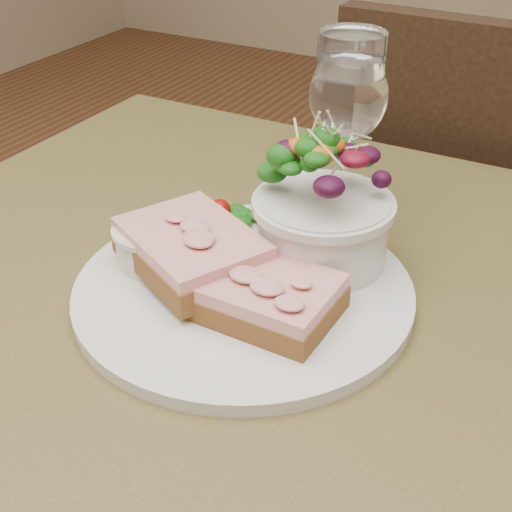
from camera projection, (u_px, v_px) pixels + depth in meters
The scene contains 9 objects.
cafe_table at pixel (237, 401), 0.66m from camera, with size 0.80×0.80×0.75m.
chair_far at pixel (470, 349), 1.27m from camera, with size 0.43×0.43×0.90m.
dinner_plate at pixel (243, 291), 0.62m from camera, with size 0.29×0.29×0.01m, color silver.
sandwich_front at pixel (265, 296), 0.58m from camera, with size 0.12×0.09×0.03m.
sandwich_back at pixel (192, 249), 0.62m from camera, with size 0.16×0.14×0.03m.
ramekin at pixel (155, 242), 0.64m from camera, with size 0.07×0.07×0.04m.
salad_bowl at pixel (324, 201), 0.62m from camera, with size 0.12×0.12×0.13m.
garnish at pixel (231, 212), 0.71m from camera, with size 0.05×0.04×0.02m.
wine_glass at pixel (348, 101), 0.68m from camera, with size 0.08×0.08×0.18m.
Camera 1 is at (0.25, -0.42, 1.11)m, focal length 50.00 mm.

